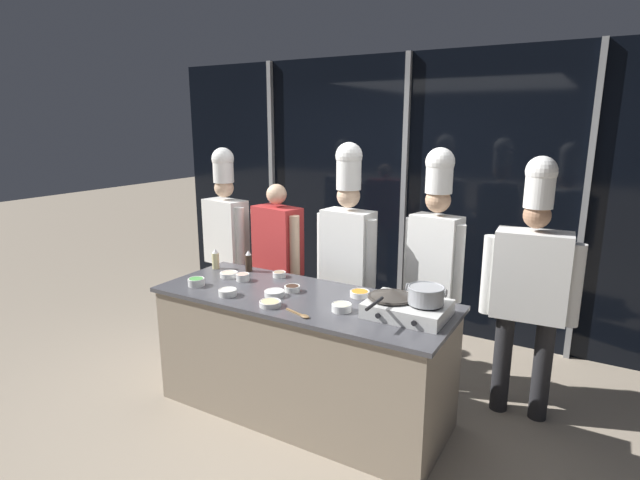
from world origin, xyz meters
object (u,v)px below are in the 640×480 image
object	(u,v)px
squeeze_bottle_soy	(249,261)
stock_pot	(426,295)
chef_sous	(348,246)
prep_bowl_noodles	(342,307)
squeeze_bottle_oil	(215,259)
chef_head	(226,231)
frying_pan	(391,293)
serving_spoon_slotted	(302,315)
prep_bowl_onion	(228,292)
prep_bowl_mushrooms	(279,274)
chef_pastry	(531,278)
prep_bowl_scallions	(196,281)
person_guest	(277,253)
prep_bowl_ginger	(270,303)
prep_bowl_carrots	(360,293)
prep_bowl_chicken	(229,274)
prep_bowl_rice	(274,293)
portable_stove	(407,308)
chef_line	(435,251)
prep_bowl_shrimp	(243,277)
prep_bowl_soy_glaze	(292,288)

from	to	relation	value
squeeze_bottle_soy	stock_pot	bearing A→B (deg)	-9.36
chef_sous	prep_bowl_noodles	bearing A→B (deg)	120.05
squeeze_bottle_oil	chef_head	distance (m)	0.64
frying_pan	serving_spoon_slotted	bearing A→B (deg)	-143.55
prep_bowl_onion	squeeze_bottle_oil	bearing A→B (deg)	138.39
prep_bowl_mushrooms	chef_pastry	distance (m)	1.82
squeeze_bottle_soy	prep_bowl_mushrooms	distance (m)	0.31
frying_pan	squeeze_bottle_soy	distance (m)	1.36
prep_bowl_scallions	person_guest	world-z (taller)	person_guest
prep_bowl_ginger	frying_pan	bearing A→B (deg)	22.04
squeeze_bottle_oil	prep_bowl_carrots	xyz separation A→B (m)	(1.32, -0.01, -0.06)
prep_bowl_chicken	chef_head	world-z (taller)	chef_head
squeeze_bottle_soy	prep_bowl_rice	world-z (taller)	squeeze_bottle_soy
portable_stove	chef_head	world-z (taller)	chef_head
chef_head	frying_pan	bearing A→B (deg)	168.87
stock_pot	chef_sous	bearing A→B (deg)	143.69
serving_spoon_slotted	person_guest	bearing A→B (deg)	131.09
prep_bowl_chicken	chef_head	size ratio (longest dim) A/B	0.08
stock_pot	prep_bowl_chicken	xyz separation A→B (m)	(-1.60, 0.06, -0.14)
prep_bowl_ginger	prep_bowl_chicken	xyz separation A→B (m)	(-0.65, 0.35, 0.00)
squeeze_bottle_soy	chef_sous	world-z (taller)	chef_sous
squeeze_bottle_oil	chef_pastry	size ratio (longest dim) A/B	0.09
prep_bowl_noodles	serving_spoon_slotted	xyz separation A→B (m)	(-0.18, -0.20, -0.02)
portable_stove	person_guest	distance (m)	1.63
prep_bowl_noodles	prep_bowl_scallions	world-z (taller)	prep_bowl_scallions
chef_line	prep_bowl_scallions	bearing A→B (deg)	42.91
prep_bowl_shrimp	chef_head	size ratio (longest dim) A/B	0.06
prep_bowl_onion	prep_bowl_noodles	bearing A→B (deg)	9.83
chef_sous	stock_pot	bearing A→B (deg)	149.15
prep_bowl_shrimp	prep_bowl_soy_glaze	xyz separation A→B (m)	(0.46, -0.02, -0.01)
prep_bowl_shrimp	chef_line	xyz separation A→B (m)	(1.27, 0.69, 0.22)
prep_bowl_rice	prep_bowl_noodles	bearing A→B (deg)	-1.93
prep_bowl_soy_glaze	prep_bowl_rice	distance (m)	0.15
portable_stove	prep_bowl_soy_glaze	xyz separation A→B (m)	(-0.87, 0.02, -0.02)
prep_bowl_noodles	serving_spoon_slotted	bearing A→B (deg)	-131.40
prep_bowl_shrimp	chef_pastry	xyz separation A→B (m)	(1.94, 0.68, 0.11)
prep_bowl_noodles	prep_bowl_chicken	xyz separation A→B (m)	(-1.09, 0.20, -0.01)
prep_bowl_mushrooms	chef_head	bearing A→B (deg)	153.62
prep_bowl_chicken	prep_bowl_scallions	bearing A→B (deg)	-103.28
frying_pan	squeeze_bottle_oil	bearing A→B (deg)	173.53
stock_pot	serving_spoon_slotted	xyz separation A→B (m)	(-0.68, -0.34, -0.15)
prep_bowl_rice	chef_head	world-z (taller)	chef_head
prep_bowl_onion	serving_spoon_slotted	size ratio (longest dim) A/B	0.60
prep_bowl_ginger	prep_bowl_shrimp	bearing A→B (deg)	146.02
prep_bowl_carrots	serving_spoon_slotted	world-z (taller)	prep_bowl_carrots
person_guest	prep_bowl_ginger	bearing A→B (deg)	133.44
stock_pot	prep_bowl_soy_glaze	bearing A→B (deg)	178.94
stock_pot	squeeze_bottle_oil	xyz separation A→B (m)	(-1.84, 0.18, -0.08)
prep_bowl_noodles	chef_line	size ratio (longest dim) A/B	0.07
frying_pan	prep_bowl_rice	distance (m)	0.83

